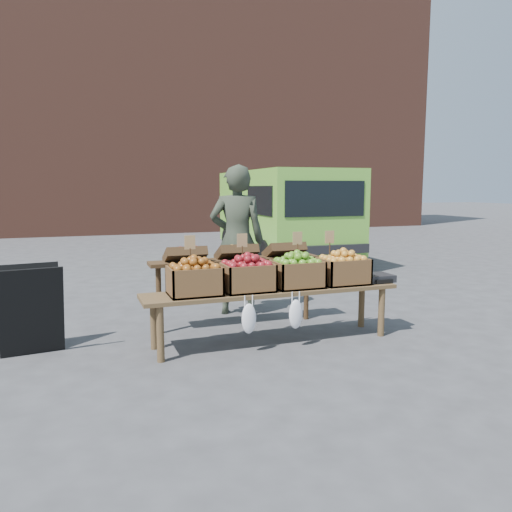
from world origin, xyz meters
name	(u,v)px	position (x,y,z in m)	size (l,w,h in m)	color
ground	(284,343)	(0.00, 0.00, 0.00)	(80.00, 80.00, 0.00)	#444447
brick_building	(125,96)	(0.00, 15.00, 5.00)	(24.00, 4.00, 10.00)	brown
delivery_van	(283,217)	(2.30, 5.39, 0.98)	(2.01, 4.38, 1.96)	#69B636
vendor	(237,240)	(-0.07, 1.36, 0.95)	(0.69, 0.45, 1.89)	#31392B
chalkboard_sign	(31,310)	(-2.44, 0.53, 0.44)	(0.58, 0.32, 0.88)	black
back_table	(236,282)	(-0.27, 0.79, 0.52)	(2.10, 0.44, 1.04)	#3B2715
display_bench	(272,316)	(-0.11, 0.07, 0.28)	(2.70, 0.56, 0.57)	brown
crate_golden_apples	(194,281)	(-0.93, 0.07, 0.71)	(0.50, 0.40, 0.28)	#AA5B11
crate_russet_pears	(247,277)	(-0.38, 0.07, 0.71)	(0.50, 0.40, 0.28)	maroon
crate_red_apples	(297,274)	(0.17, 0.07, 0.71)	(0.50, 0.40, 0.28)	#3B770F
crate_green_apples	(343,271)	(0.72, 0.07, 0.71)	(0.50, 0.40, 0.28)	gold
weighing_scale	(376,278)	(1.14, 0.07, 0.61)	(0.34, 0.30, 0.08)	#232325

